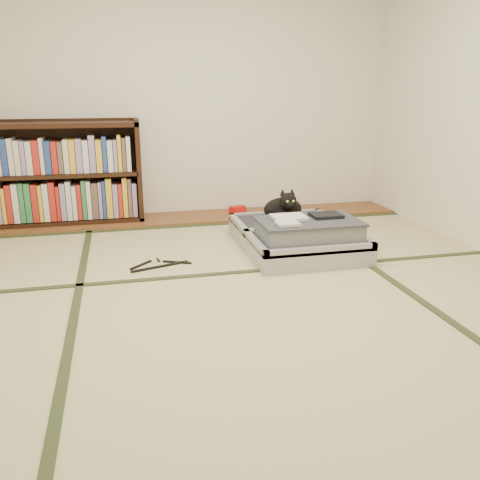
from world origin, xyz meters
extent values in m
plane|color=#C8BA85|center=(0.00, 0.00, 0.00)|extent=(4.50, 4.50, 0.00)
cube|color=brown|center=(0.00, 2.00, 0.01)|extent=(4.00, 0.50, 0.02)
cube|color=red|center=(0.42, 2.03, 0.06)|extent=(0.17, 0.13, 0.07)
plane|color=silver|center=(0.00, 2.25, 1.20)|extent=(4.00, 0.00, 4.00)
cube|color=#2D381E|center=(-1.00, 0.00, 0.00)|extent=(0.05, 4.50, 0.01)
cube|color=#2D381E|center=(1.00, 0.00, 0.00)|extent=(0.05, 4.50, 0.01)
cube|color=#2D381E|center=(0.00, 0.40, 0.00)|extent=(4.00, 0.05, 0.01)
cube|color=#2D381E|center=(0.00, 1.70, 0.00)|extent=(4.00, 0.05, 0.01)
cube|color=black|center=(-0.53, 2.07, 0.47)|extent=(0.04, 0.35, 0.97)
cube|color=black|center=(-1.26, 2.07, 0.03)|extent=(1.51, 0.35, 0.04)
cube|color=black|center=(-1.26, 2.07, 0.91)|extent=(1.51, 0.35, 0.04)
cube|color=black|center=(-1.26, 2.07, 0.47)|extent=(1.44, 0.35, 0.03)
cube|color=black|center=(-1.26, 2.23, 0.47)|extent=(1.51, 0.02, 0.97)
cube|color=gray|center=(-1.26, 2.05, 0.25)|extent=(1.36, 0.24, 0.41)
cube|color=gray|center=(-1.26, 2.05, 0.66)|extent=(1.36, 0.24, 0.37)
cube|color=#A2A2A6|center=(0.61, 0.56, 0.07)|extent=(0.83, 0.56, 0.14)
cube|color=#2D2E35|center=(0.61, 0.56, 0.11)|extent=(0.74, 0.47, 0.11)
cube|color=#A2A2A6|center=(0.61, 0.30, 0.15)|extent=(0.83, 0.04, 0.06)
cube|color=#A2A2A6|center=(0.61, 0.81, 0.15)|extent=(0.83, 0.04, 0.06)
cube|color=#A2A2A6|center=(0.22, 0.56, 0.15)|extent=(0.04, 0.56, 0.06)
cube|color=#A2A2A6|center=(1.01, 0.56, 0.15)|extent=(0.04, 0.56, 0.06)
cube|color=#A2A2A6|center=(0.61, 1.11, 0.07)|extent=(0.83, 0.56, 0.14)
cube|color=#2D2E35|center=(0.61, 1.11, 0.11)|extent=(0.74, 0.47, 0.11)
cube|color=#A2A2A6|center=(0.61, 0.86, 0.15)|extent=(0.83, 0.04, 0.06)
cube|color=#A2A2A6|center=(0.61, 1.37, 0.15)|extent=(0.83, 0.04, 0.06)
cube|color=#A2A2A6|center=(0.22, 1.11, 0.15)|extent=(0.04, 0.56, 0.06)
cube|color=#A2A2A6|center=(1.01, 1.11, 0.15)|extent=(0.04, 0.56, 0.06)
cylinder|color=black|center=(0.61, 0.84, 0.16)|extent=(0.75, 0.03, 0.03)
cube|color=gray|center=(0.61, 0.56, 0.21)|extent=(0.71, 0.43, 0.14)
cube|color=#3C3D45|center=(0.61, 0.56, 0.29)|extent=(0.73, 0.46, 0.02)
cube|color=silver|center=(0.48, 0.61, 0.32)|extent=(0.24, 0.20, 0.02)
cube|color=black|center=(0.77, 0.61, 0.32)|extent=(0.22, 0.18, 0.02)
cube|color=silver|center=(0.41, 0.45, 0.32)|extent=(0.16, 0.13, 0.02)
cube|color=white|center=(0.37, 0.29, 0.08)|extent=(0.07, 0.01, 0.05)
cube|color=white|center=(0.50, 0.29, 0.07)|extent=(0.06, 0.01, 0.04)
cube|color=orange|center=(0.89, 0.29, 0.08)|extent=(0.06, 0.01, 0.04)
cube|color=#197F33|center=(0.81, 0.29, 0.10)|extent=(0.04, 0.01, 0.03)
ellipsoid|color=black|center=(0.59, 1.10, 0.26)|extent=(0.32, 0.21, 0.20)
ellipsoid|color=black|center=(0.59, 1.01, 0.24)|extent=(0.16, 0.12, 0.12)
ellipsoid|color=black|center=(0.59, 0.97, 0.36)|extent=(0.14, 0.13, 0.13)
sphere|color=black|center=(0.59, 0.92, 0.34)|extent=(0.06, 0.06, 0.06)
cone|color=black|center=(0.55, 1.00, 0.43)|extent=(0.05, 0.06, 0.06)
cone|color=black|center=(0.63, 1.00, 0.43)|extent=(0.05, 0.06, 0.06)
sphere|color=#A5BF33|center=(0.57, 0.91, 0.37)|extent=(0.02, 0.02, 0.02)
sphere|color=#A5BF33|center=(0.62, 0.91, 0.37)|extent=(0.02, 0.02, 0.02)
cylinder|color=black|center=(0.70, 1.20, 0.19)|extent=(0.20, 0.12, 0.04)
torus|color=white|center=(0.77, 1.10, 0.17)|extent=(0.12, 0.12, 0.02)
torus|color=white|center=(0.78, 1.10, 0.18)|extent=(0.10, 0.10, 0.01)
cube|color=black|center=(-0.47, 0.63, 0.01)|extent=(0.42, 0.16, 0.01)
cube|color=black|center=(-0.60, 0.70, 0.01)|extent=(0.16, 0.16, 0.01)
cube|color=black|center=(-0.34, 0.70, 0.01)|extent=(0.20, 0.10, 0.01)
cylinder|color=black|center=(-0.47, 0.78, 0.01)|extent=(0.03, 0.08, 0.01)
camera|label=1|loc=(-0.70, -2.80, 1.22)|focal=38.00mm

